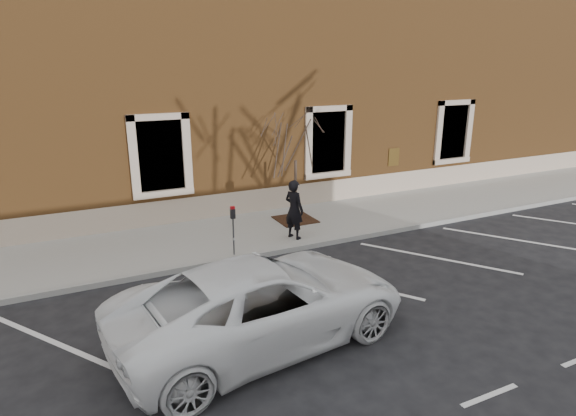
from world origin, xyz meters
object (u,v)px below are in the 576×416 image
white_truck (263,302)px  sapling (296,143)px  man (294,209)px  parking_meter (233,221)px

white_truck → sapling: bearing=-39.2°
man → sapling: size_ratio=0.48×
man → white_truck: size_ratio=0.30×
man → parking_meter: (-2.06, -0.46, 0.07)m
man → white_truck: (-2.87, -4.44, -0.23)m
man → parking_meter: 2.11m
parking_meter → man: bearing=15.7°
parking_meter → sapling: 3.80m
sapling → white_truck: sapling is taller
parking_meter → sapling: size_ratio=0.37×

